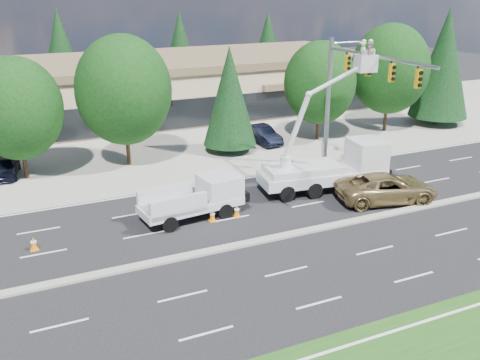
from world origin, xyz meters
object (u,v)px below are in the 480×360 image
signal_mast (348,86)px  bucket_truck (335,159)px  minivan (387,188)px  utility_pickup (198,202)px

signal_mast → bucket_truck: size_ratio=1.09×
signal_mast → bucket_truck: 5.16m
bucket_truck → minivan: 3.68m
signal_mast → utility_pickup: signal_mast is taller
signal_mast → minivan: (-0.44, -5.30, -5.21)m
bucket_truck → signal_mast: bearing=53.6°
signal_mast → utility_pickup: size_ratio=1.70×
bucket_truck → minivan: size_ratio=1.53×
utility_pickup → bucket_truck: bearing=-3.8°
utility_pickup → minivan: size_ratio=0.98×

